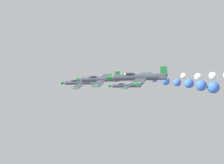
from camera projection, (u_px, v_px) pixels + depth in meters
airplane_lead at (80, 83)px, 76.66m from camera, size 9.01×10.35×3.88m
airplane_left_inner at (100, 79)px, 61.98m from camera, size 9.04×10.35×3.81m
smoke_trail_left_inner at (191, 84)px, 56.66m from camera, size 2.61×18.32×3.90m
airplane_right_inner at (126, 86)px, 85.42m from camera, size 9.44×10.35×2.98m
airplane_left_outer at (139, 77)px, 46.84m from camera, size 9.30×10.35×3.28m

